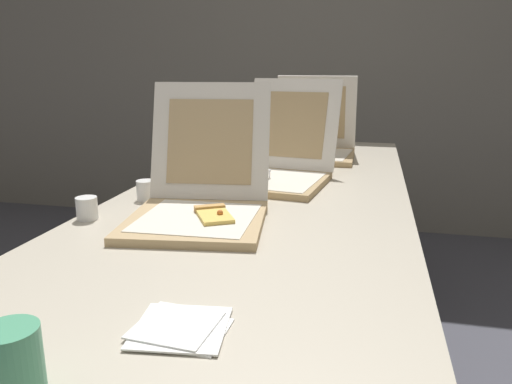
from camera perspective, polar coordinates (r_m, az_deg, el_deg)
The scene contains 10 objects.
wall_back at distance 3.55m, azimuth 8.16°, elevation 16.84°, with size 10.00×0.10×2.60m, color gray.
table at distance 1.59m, azimuth 0.76°, elevation -1.97°, with size 0.91×2.40×0.74m.
pizza_box_front at distance 1.34m, azimuth -6.48°, elevation -1.04°, with size 0.41×0.51×0.36m.
pizza_box_middle at distance 1.76m, azimuth 2.49°, elevation 2.84°, with size 0.41×0.52×0.35m.
pizza_box_back at distance 2.24m, azimuth 6.71°, elevation 5.32°, with size 0.35×0.36×0.36m.
cup_white_mid at distance 1.72m, azimuth -9.26°, elevation 1.62°, with size 0.06×0.06×0.06m, color white.
cup_white_near_left at distance 1.42m, azimuth -18.90°, elevation -1.79°, with size 0.06×0.06×0.06m, color white.
cup_white_near_center at distance 1.57m, azimuth -12.57°, elevation 0.20°, with size 0.06×0.06×0.06m, color white.
cup_printed_front at distance 0.72m, azimuth -26.20°, elevation -17.43°, with size 0.07×0.07×0.10m, color #4C9E75.
napkin_pile at distance 0.82m, azimuth -8.56°, elevation -15.22°, with size 0.16×0.16×0.01m.
Camera 1 is at (0.32, -0.83, 1.16)m, focal length 34.73 mm.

